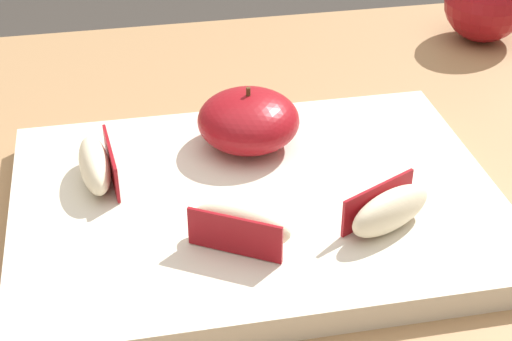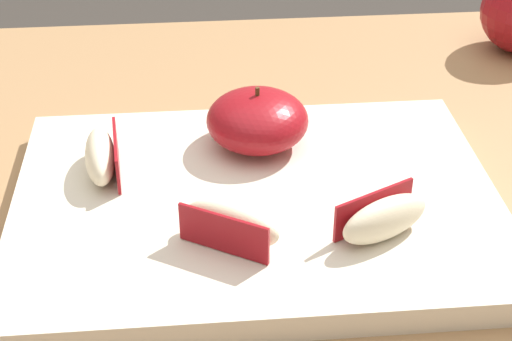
{
  "view_description": "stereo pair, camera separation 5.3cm",
  "coord_description": "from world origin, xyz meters",
  "px_view_note": "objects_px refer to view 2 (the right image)",
  "views": [
    {
      "loc": [
        -0.02,
        -0.49,
        1.11
      ],
      "look_at": [
        0.08,
        0.0,
        0.78
      ],
      "focal_mm": 55.54,
      "sensor_mm": 36.0,
      "label": 1
    },
    {
      "loc": [
        0.03,
        -0.5,
        1.11
      ],
      "look_at": [
        0.08,
        0.0,
        0.78
      ],
      "focal_mm": 55.54,
      "sensor_mm": 36.0,
      "label": 2
    }
  ],
  "objects_px": {
    "cutting_board": "(256,203)",
    "apple_wedge_left": "(102,156)",
    "apple_wedge_near_knife": "(231,224)",
    "apple_wedge_right": "(384,218)",
    "apple_half_skin_up": "(257,120)"
  },
  "relations": [
    {
      "from": "apple_half_skin_up",
      "to": "apple_wedge_right",
      "type": "xyz_separation_m",
      "value": [
        0.08,
        -0.13,
        -0.01
      ]
    },
    {
      "from": "apple_wedge_near_knife",
      "to": "apple_wedge_left",
      "type": "bearing_deg",
      "value": 134.71
    },
    {
      "from": "apple_wedge_left",
      "to": "apple_half_skin_up",
      "type": "bearing_deg",
      "value": 14.46
    },
    {
      "from": "apple_wedge_left",
      "to": "apple_wedge_right",
      "type": "xyz_separation_m",
      "value": [
        0.2,
        -0.1,
        0.0
      ]
    },
    {
      "from": "apple_wedge_left",
      "to": "apple_wedge_near_knife",
      "type": "height_order",
      "value": "same"
    },
    {
      "from": "cutting_board",
      "to": "apple_wedge_left",
      "type": "height_order",
      "value": "apple_wedge_left"
    },
    {
      "from": "apple_wedge_near_knife",
      "to": "apple_wedge_right",
      "type": "height_order",
      "value": "same"
    },
    {
      "from": "apple_half_skin_up",
      "to": "apple_wedge_near_knife",
      "type": "relative_size",
      "value": 1.15
    },
    {
      "from": "cutting_board",
      "to": "apple_wedge_left",
      "type": "xyz_separation_m",
      "value": [
        -0.12,
        0.04,
        0.03
      ]
    },
    {
      "from": "apple_wedge_left",
      "to": "apple_wedge_near_knife",
      "type": "relative_size",
      "value": 1.0
    },
    {
      "from": "cutting_board",
      "to": "apple_wedge_right",
      "type": "distance_m",
      "value": 0.11
    },
    {
      "from": "apple_wedge_near_knife",
      "to": "apple_wedge_right",
      "type": "distance_m",
      "value": 0.11
    },
    {
      "from": "cutting_board",
      "to": "apple_half_skin_up",
      "type": "distance_m",
      "value": 0.08
    },
    {
      "from": "apple_half_skin_up",
      "to": "apple_wedge_left",
      "type": "bearing_deg",
      "value": -165.54
    },
    {
      "from": "cutting_board",
      "to": "apple_wedge_near_knife",
      "type": "height_order",
      "value": "apple_wedge_near_knife"
    }
  ]
}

